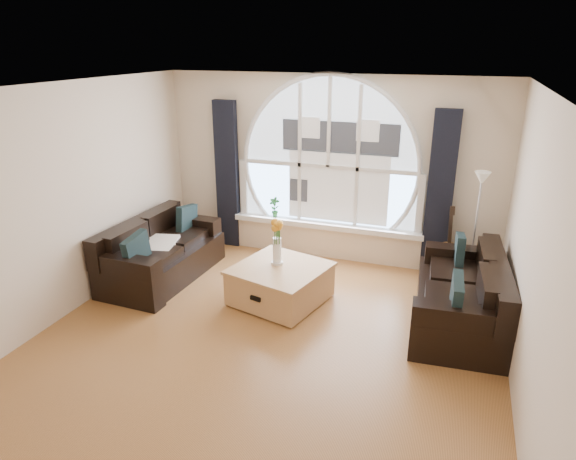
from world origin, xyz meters
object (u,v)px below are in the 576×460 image
object	(u,v)px
coffee_chest	(280,283)
floor_lamp	(475,232)
sofa_right	(460,293)
vase_flowers	(277,235)
potted_plant	(275,207)
sofa_left	(162,251)
guitar	(449,241)

from	to	relation	value
coffee_chest	floor_lamp	bearing A→B (deg)	42.05
floor_lamp	sofa_right	bearing A→B (deg)	-96.53
sofa_right	vase_flowers	distance (m)	2.26
potted_plant	sofa_left	bearing A→B (deg)	-127.89
sofa_right	vase_flowers	world-z (taller)	vase_flowers
sofa_left	coffee_chest	size ratio (longest dim) A/B	1.76
sofa_left	guitar	distance (m)	3.97
sofa_left	guitar	world-z (taller)	guitar
vase_flowers	potted_plant	bearing A→B (deg)	111.57
guitar	potted_plant	distance (m)	2.62
sofa_right	coffee_chest	bearing A→B (deg)	-179.35
sofa_right	vase_flowers	xyz separation A→B (m)	(-2.21, -0.09, 0.46)
coffee_chest	floor_lamp	distance (m)	2.59
guitar	potted_plant	bearing A→B (deg)	165.27
sofa_left	sofa_right	size ratio (longest dim) A/B	0.99
floor_lamp	coffee_chest	bearing A→B (deg)	-152.83
coffee_chest	vase_flowers	world-z (taller)	vase_flowers
sofa_right	potted_plant	xyz separation A→B (m)	(-2.80, 1.41, 0.31)
potted_plant	vase_flowers	bearing A→B (deg)	-68.43
coffee_chest	potted_plant	xyz separation A→B (m)	(-0.66, 1.57, 0.45)
sofa_left	sofa_right	world-z (taller)	sofa_right
floor_lamp	guitar	xyz separation A→B (m)	(-0.30, 0.31, -0.27)
guitar	potted_plant	xyz separation A→B (m)	(-2.61, 0.11, 0.18)
sofa_left	floor_lamp	distance (m)	4.19
sofa_right	potted_plant	world-z (taller)	potted_plant
sofa_left	vase_flowers	distance (m)	1.78
sofa_right	potted_plant	bearing A→B (deg)	149.64
sofa_right	guitar	bearing A→B (deg)	94.60
floor_lamp	sofa_left	bearing A→B (deg)	-165.68
sofa_left	potted_plant	size ratio (longest dim) A/B	5.88
sofa_right	floor_lamp	bearing A→B (deg)	79.77
sofa_left	guitar	bearing A→B (deg)	22.52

